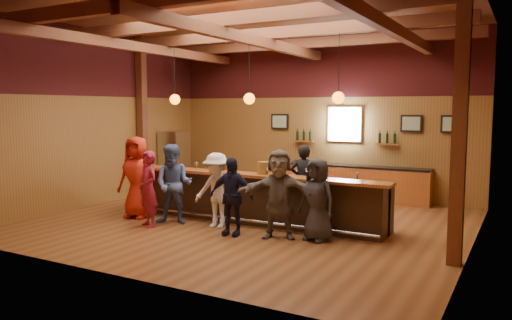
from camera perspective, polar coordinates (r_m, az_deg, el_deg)
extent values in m
plane|color=brown|center=(11.05, -0.76, -7.12)|extent=(9.00, 9.00, 0.00)
cube|color=brown|center=(14.38, 7.16, 4.92)|extent=(9.00, 0.04, 4.50)
cube|color=brown|center=(7.55, -15.98, 3.81)|extent=(9.00, 0.04, 4.50)
cube|color=brown|center=(13.56, -17.59, 4.63)|extent=(0.04, 8.00, 4.50)
cube|color=brown|center=(9.40, 23.90, 3.91)|extent=(0.04, 8.00, 4.50)
cube|color=brown|center=(10.94, -0.79, 16.48)|extent=(9.00, 8.00, 0.04)
cube|color=#3C1011|center=(14.40, 7.20, 10.50)|extent=(9.00, 0.01, 1.70)
cube|color=#3C1011|center=(13.60, -17.72, 10.54)|extent=(0.01, 8.00, 1.70)
cube|color=#3C1011|center=(9.46, 24.14, 12.41)|extent=(0.01, 8.00, 1.70)
cube|color=#5A2D19|center=(14.54, -12.89, 4.83)|extent=(0.22, 0.22, 4.50)
cube|color=#5A2D19|center=(8.42, 22.28, 3.79)|extent=(0.22, 0.22, 4.50)
cube|color=#5A2D19|center=(8.46, -11.38, 17.42)|extent=(8.80, 0.20, 0.25)
cube|color=#5A2D19|center=(10.05, -3.72, 15.68)|extent=(8.80, 0.20, 0.25)
cube|color=#5A2D19|center=(11.76, 1.70, 14.26)|extent=(8.80, 0.20, 0.25)
cube|color=#5A2D19|center=(13.56, 5.66, 13.14)|extent=(8.80, 0.20, 0.25)
cube|color=#5A2D19|center=(12.60, -13.02, 12.42)|extent=(0.18, 7.80, 0.22)
cube|color=#5A2D19|center=(10.86, -0.79, 13.63)|extent=(0.18, 7.80, 0.22)
cube|color=#5A2D19|center=(9.75, 15.24, 14.30)|extent=(0.18, 7.80, 0.22)
cube|color=black|center=(10.94, -0.76, -4.44)|extent=(6.00, 0.60, 1.05)
cube|color=brown|center=(10.70, -1.24, -1.67)|extent=(6.30, 0.50, 0.06)
cube|color=black|center=(11.21, 0.20, -2.12)|extent=(6.00, 0.48, 0.05)
cube|color=black|center=(11.28, 0.20, -4.51)|extent=(6.00, 0.48, 0.90)
cube|color=silver|center=(10.41, 9.91, -3.09)|extent=(0.45, 0.40, 0.14)
cube|color=silver|center=(10.27, 12.56, -3.27)|extent=(0.45, 0.40, 0.14)
cylinder|color=silver|center=(10.66, -1.88, -6.78)|extent=(6.00, 0.06, 0.06)
cube|color=brown|center=(13.86, 11.25, -2.66)|extent=(4.00, 0.50, 0.90)
cube|color=black|center=(13.80, 11.29, -0.71)|extent=(4.00, 0.52, 0.05)
cube|color=silver|center=(14.06, 10.11, 4.04)|extent=(0.95, 0.08, 0.95)
cube|color=white|center=(14.01, 10.04, 4.03)|extent=(0.78, 0.01, 0.78)
cube|color=black|center=(14.81, 2.74, 4.41)|extent=(0.55, 0.04, 0.45)
cube|color=silver|center=(14.79, 2.69, 4.41)|extent=(0.45, 0.01, 0.35)
cube|color=black|center=(13.58, 17.33, 4.00)|extent=(0.55, 0.04, 0.45)
cube|color=silver|center=(13.55, 17.30, 4.00)|extent=(0.45, 0.01, 0.35)
cube|color=black|center=(13.41, 21.52, 3.84)|extent=(0.55, 0.04, 0.45)
cube|color=silver|center=(13.39, 21.51, 3.83)|extent=(0.45, 0.01, 0.35)
cube|color=brown|center=(14.45, 5.47, 2.17)|extent=(0.60, 0.18, 0.04)
cylinder|color=black|center=(14.52, 4.75, 2.79)|extent=(0.07, 0.07, 0.26)
cylinder|color=black|center=(14.44, 5.48, 2.76)|extent=(0.07, 0.07, 0.26)
cylinder|color=black|center=(14.36, 6.21, 2.74)|extent=(0.07, 0.07, 0.26)
cube|color=brown|center=(13.68, 14.74, 1.78)|extent=(0.60, 0.18, 0.04)
cylinder|color=black|center=(13.72, 13.95, 2.44)|extent=(0.07, 0.07, 0.26)
cylinder|color=black|center=(13.67, 14.76, 2.41)|extent=(0.07, 0.07, 0.26)
cylinder|color=black|center=(13.62, 15.57, 2.38)|extent=(0.07, 0.07, 0.26)
cylinder|color=black|center=(11.91, -9.30, 9.85)|extent=(0.01, 0.01, 1.25)
sphere|color=orange|center=(11.88, -9.25, 6.85)|extent=(0.24, 0.24, 0.24)
cylinder|color=black|center=(10.79, -0.78, 10.34)|extent=(0.01, 0.01, 1.25)
sphere|color=orange|center=(10.76, -0.78, 7.02)|extent=(0.24, 0.24, 0.24)
cylinder|color=black|center=(9.96, 9.45, 10.62)|extent=(0.01, 0.01, 1.25)
sphere|color=orange|center=(9.93, 9.39, 7.02)|extent=(0.24, 0.24, 0.24)
cube|color=silver|center=(15.30, -9.33, -0.11)|extent=(0.70, 0.70, 1.80)
imported|color=red|center=(11.68, -13.46, -1.93)|extent=(0.98, 0.71, 1.86)
imported|color=maroon|center=(10.77, -12.20, -3.24)|extent=(0.69, 0.59, 1.61)
imported|color=#475D8F|center=(10.90, -9.38, -2.75)|extent=(1.01, 0.90, 1.73)
imported|color=white|center=(10.48, -4.52, -3.48)|extent=(1.03, 0.60, 1.57)
imported|color=black|center=(9.83, -2.84, -4.17)|extent=(0.95, 0.50, 1.55)
imported|color=#655C50|center=(9.59, 2.66, -3.89)|extent=(1.68, 1.03, 1.72)
imported|color=#2A2A2D|center=(9.48, 7.02, -4.53)|extent=(0.87, 0.68, 1.57)
imported|color=black|center=(11.48, 5.44, -2.40)|extent=(0.69, 0.53, 1.68)
cylinder|color=brown|center=(10.51, 0.83, -0.92)|extent=(0.24, 0.24, 0.27)
cylinder|color=black|center=(10.52, 2.16, -0.90)|extent=(0.08, 0.08, 0.27)
cylinder|color=black|center=(10.50, 2.17, 0.08)|extent=(0.03, 0.03, 0.09)
cylinder|color=black|center=(10.32, 3.12, -1.14)|extent=(0.07, 0.07, 0.24)
cylinder|color=black|center=(10.30, 3.13, -0.26)|extent=(0.02, 0.02, 0.08)
cylinder|color=silver|center=(12.36, -12.24, -0.61)|extent=(0.08, 0.08, 0.01)
cylinder|color=silver|center=(12.36, -12.24, -0.35)|extent=(0.01, 0.01, 0.11)
sphere|color=silver|center=(12.35, -12.25, 0.06)|extent=(0.09, 0.09, 0.09)
cylinder|color=silver|center=(11.87, -9.81, -0.84)|extent=(0.07, 0.07, 0.01)
cylinder|color=silver|center=(11.86, -9.81, -0.59)|extent=(0.01, 0.01, 0.10)
sphere|color=silver|center=(11.85, -9.82, -0.21)|extent=(0.08, 0.08, 0.08)
cylinder|color=silver|center=(11.47, -6.83, -1.03)|extent=(0.07, 0.07, 0.01)
cylinder|color=silver|center=(11.47, -6.83, -0.77)|extent=(0.01, 0.01, 0.09)
sphere|color=silver|center=(11.46, -6.84, -0.39)|extent=(0.08, 0.08, 0.08)
cylinder|color=silver|center=(11.03, -4.90, -1.29)|extent=(0.07, 0.07, 0.01)
cylinder|color=silver|center=(11.02, -4.90, -0.99)|extent=(0.01, 0.01, 0.11)
sphere|color=silver|center=(11.01, -4.90, -0.54)|extent=(0.08, 0.08, 0.08)
cylinder|color=silver|center=(10.89, -3.19, -1.36)|extent=(0.07, 0.07, 0.01)
cylinder|color=silver|center=(10.89, -3.19, -1.08)|extent=(0.01, 0.01, 0.10)
sphere|color=silver|center=(10.88, -3.20, -0.65)|extent=(0.08, 0.08, 0.08)
cylinder|color=silver|center=(10.40, 1.42, -1.71)|extent=(0.07, 0.07, 0.01)
cylinder|color=silver|center=(10.39, 1.42, -1.41)|extent=(0.01, 0.01, 0.10)
sphere|color=silver|center=(10.38, 1.42, -0.95)|extent=(0.08, 0.08, 0.08)
cylinder|color=silver|center=(10.14, 5.87, -1.93)|extent=(0.07, 0.07, 0.01)
cylinder|color=silver|center=(10.14, 5.87, -1.64)|extent=(0.01, 0.01, 0.10)
sphere|color=silver|center=(10.13, 5.88, -1.18)|extent=(0.08, 0.08, 0.08)
cylinder|color=silver|center=(9.95, 8.12, -2.12)|extent=(0.07, 0.07, 0.01)
cylinder|color=silver|center=(9.94, 8.12, -1.81)|extent=(0.01, 0.01, 0.10)
sphere|color=silver|center=(9.93, 8.13, -1.32)|extent=(0.08, 0.08, 0.08)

